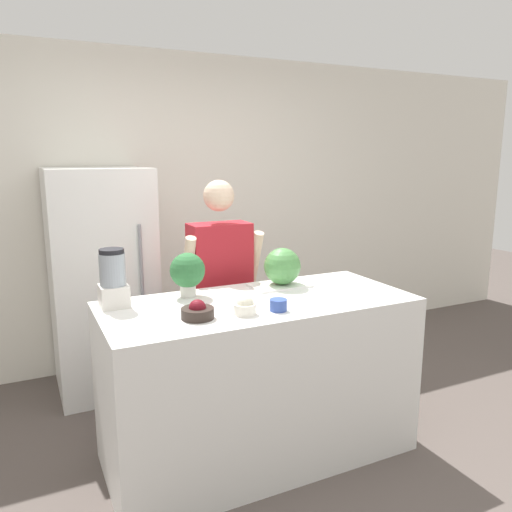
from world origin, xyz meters
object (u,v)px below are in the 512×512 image
bowl_cream (245,306)px  bowl_small_blue (278,305)px  refrigerator (102,281)px  bowl_cherries (198,312)px  person (220,295)px  blender (113,279)px  potted_plant (188,272)px  watermelon (282,266)px

bowl_cream → bowl_small_blue: (0.19, -0.02, -0.01)m
refrigerator → bowl_cherries: bearing=-80.6°
refrigerator → bowl_small_blue: bearing=-66.3°
person → blender: 0.93m
refrigerator → bowl_cream: refrigerator is taller
bowl_cherries → potted_plant: size_ratio=0.64×
refrigerator → bowl_cream: (0.49, -1.51, 0.16)m
refrigerator → bowl_small_blue: refrigerator is taller
watermelon → blender: bearing=178.8°
refrigerator → bowl_small_blue: size_ratio=18.23×
refrigerator → bowl_cream: 1.60m
watermelon → blender: 1.03m
person → bowl_cream: (-0.20, -0.85, 0.18)m
bowl_cream → potted_plant: 0.49m
bowl_cream → blender: (-0.58, 0.43, 0.11)m
refrigerator → watermelon: 1.46m
refrigerator → bowl_cherries: (0.24, -1.47, 0.15)m
blender → watermelon: bearing=-1.2°
watermelon → bowl_cherries: size_ratio=1.38×
refrigerator → blender: (-0.10, -1.08, 0.27)m
watermelon → potted_plant: size_ratio=0.89×
potted_plant → bowl_small_blue: bearing=-53.4°
potted_plant → watermelon: bearing=-3.3°
watermelon → person: bearing=119.2°
bowl_small_blue → blender: 0.90m
bowl_cream → blender: 0.73m
watermelon → blender: blender is taller
bowl_cherries → bowl_cream: bearing=-10.2°
refrigerator → potted_plant: (0.33, -1.07, 0.27)m
potted_plant → blender: bearing=-178.3°
refrigerator → blender: refrigerator is taller
bowl_cherries → bowl_cream: 0.25m
person → potted_plant: size_ratio=6.19×
refrigerator → person: bearing=-44.1°
bowl_small_blue → potted_plant: size_ratio=0.35×
blender → potted_plant: (0.42, 0.01, -0.00)m
bowl_small_blue → blender: size_ratio=0.29×
refrigerator → bowl_cherries: 1.50m
watermelon → bowl_cherries: watermelon is taller
bowl_small_blue → potted_plant: potted_plant is taller
refrigerator → potted_plant: 1.15m
bowl_cherries → potted_plant: potted_plant is taller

